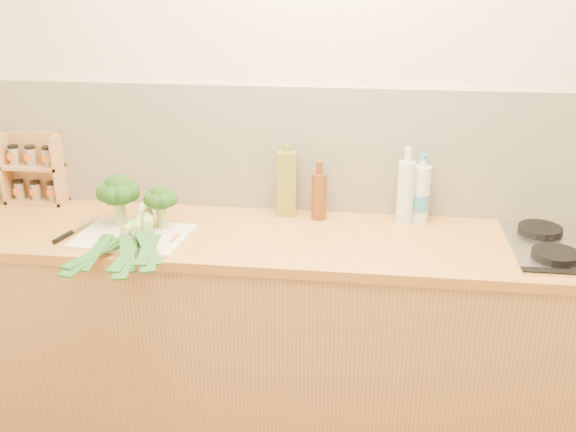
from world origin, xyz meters
TOP-DOWN VIEW (x-y plane):
  - room_shell at (0.00, 1.49)m, footprint 3.50×3.50m
  - counter at (0.00, 1.20)m, footprint 3.20×0.62m
  - chopping_board at (-0.73, 1.09)m, footprint 0.45×0.35m
  - broccoli_left at (-0.81, 1.19)m, footprint 0.17×0.17m
  - broccoli_right at (-0.63, 1.18)m, footprint 0.13×0.14m
  - leek_front at (-0.75, 1.06)m, footprint 0.15×0.65m
  - leek_mid at (-0.69, 1.04)m, footprint 0.20×0.68m
  - leek_back at (-0.64, 1.04)m, footprint 0.26×0.64m
  - chefs_knife at (-0.99, 1.07)m, footprint 0.08×0.27m
  - spice_rack at (-1.30, 1.44)m, footprint 0.27×0.11m
  - oil_tin at (-0.16, 1.41)m, footprint 0.08×0.05m
  - glass_bottle at (0.34, 1.40)m, footprint 0.07×0.07m
  - amber_bottle at (-0.02, 1.40)m, footprint 0.06×0.06m
  - water_bottle at (0.40, 1.43)m, footprint 0.08×0.08m

SIDE VIEW (x-z plane):
  - counter at x=0.00m, z-range 0.00..0.90m
  - chopping_board at x=-0.73m, z-range 0.90..0.91m
  - chefs_knife at x=-0.99m, z-range 0.90..0.92m
  - leek_front at x=-0.75m, z-range 0.92..0.96m
  - leek_mid at x=-0.69m, z-range 0.93..0.98m
  - leek_back at x=-0.64m, z-range 0.95..0.99m
  - amber_bottle at x=-0.02m, z-range 0.88..1.13m
  - water_bottle at x=0.40m, z-range 0.88..1.15m
  - broccoli_right at x=-0.63m, z-range 0.95..1.12m
  - glass_bottle at x=0.34m, z-range 0.88..1.20m
  - spice_rack at x=-1.30m, z-range 0.88..1.20m
  - oil_tin at x=-0.16m, z-range 0.89..1.20m
  - broccoli_left at x=-0.81m, z-range 0.95..1.16m
  - room_shell at x=0.00m, z-range -0.58..2.92m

